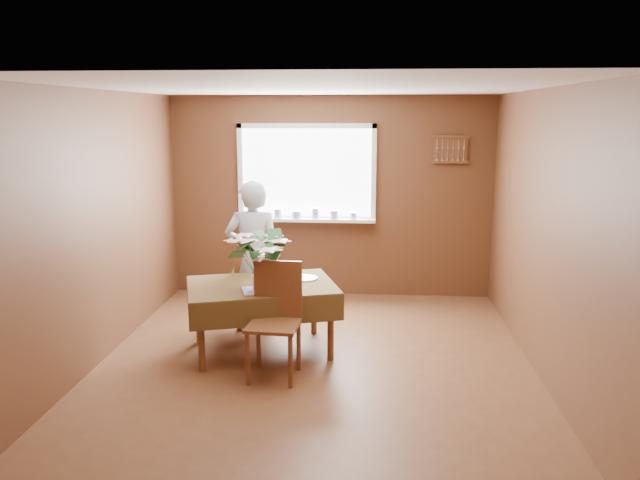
# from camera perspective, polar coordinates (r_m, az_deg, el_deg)

# --- Properties ---
(floor) EXTENTS (4.50, 4.50, 0.00)m
(floor) POSITION_cam_1_polar(r_m,az_deg,el_deg) (5.95, -0.43, -11.03)
(floor) COLOR brown
(floor) RESTS_ON ground
(ceiling) EXTENTS (4.50, 4.50, 0.00)m
(ceiling) POSITION_cam_1_polar(r_m,az_deg,el_deg) (5.50, -0.47, 13.78)
(ceiling) COLOR white
(ceiling) RESTS_ON wall_back
(wall_back) EXTENTS (4.00, 0.00, 4.00)m
(wall_back) POSITION_cam_1_polar(r_m,az_deg,el_deg) (7.81, 0.99, 3.93)
(wall_back) COLOR brown
(wall_back) RESTS_ON floor
(wall_front) EXTENTS (4.00, 0.00, 4.00)m
(wall_front) POSITION_cam_1_polar(r_m,az_deg,el_deg) (3.42, -3.73, -6.11)
(wall_front) COLOR brown
(wall_front) RESTS_ON floor
(wall_left) EXTENTS (0.00, 4.50, 4.50)m
(wall_left) POSITION_cam_1_polar(r_m,az_deg,el_deg) (6.10, -19.52, 1.11)
(wall_left) COLOR brown
(wall_left) RESTS_ON floor
(wall_right) EXTENTS (0.00, 4.50, 4.50)m
(wall_right) POSITION_cam_1_polar(r_m,az_deg,el_deg) (5.78, 19.73, 0.54)
(wall_right) COLOR brown
(wall_right) RESTS_ON floor
(window_assembly) EXTENTS (1.72, 0.20, 1.22)m
(window_assembly) POSITION_cam_1_polar(r_m,az_deg,el_deg) (7.77, -1.25, 4.64)
(window_assembly) COLOR white
(window_assembly) RESTS_ON wall_back
(spoon_rack) EXTENTS (0.44, 0.05, 0.33)m
(spoon_rack) POSITION_cam_1_polar(r_m,az_deg,el_deg) (7.77, 11.84, 8.10)
(spoon_rack) COLOR brown
(spoon_rack) RESTS_ON wall_back
(dining_table) EXTENTS (1.61, 1.32, 0.68)m
(dining_table) POSITION_cam_1_polar(r_m,az_deg,el_deg) (6.03, -5.37, -4.77)
(dining_table) COLOR brown
(dining_table) RESTS_ON floor
(chair_far) EXTENTS (0.55, 0.55, 0.95)m
(chair_far) POSITION_cam_1_polar(r_m,az_deg,el_deg) (6.75, -6.36, -3.72)
(chair_far) COLOR brown
(chair_far) RESTS_ON floor
(chair_near) EXTENTS (0.46, 0.46, 1.01)m
(chair_near) POSITION_cam_1_polar(r_m,az_deg,el_deg) (5.52, -4.08, -6.84)
(chair_near) COLOR brown
(chair_near) RESTS_ON floor
(seated_woman) EXTENTS (0.63, 0.45, 1.61)m
(seated_woman) POSITION_cam_1_polar(r_m,az_deg,el_deg) (6.59, -6.12, -1.50)
(seated_woman) COLOR white
(seated_woman) RESTS_ON floor
(flower_bouquet) EXTENTS (0.58, 0.58, 0.50)m
(flower_bouquet) POSITION_cam_1_polar(r_m,az_deg,el_deg) (5.72, -5.68, -1.49)
(flower_bouquet) COLOR white
(flower_bouquet) RESTS_ON dining_table
(side_plate) EXTENTS (0.32, 0.32, 0.01)m
(side_plate) POSITION_cam_1_polar(r_m,az_deg,el_deg) (6.18, -1.38, -3.49)
(side_plate) COLOR white
(side_plate) RESTS_ON dining_table
(table_knife) EXTENTS (0.03, 0.24, 0.00)m
(table_knife) POSITION_cam_1_polar(r_m,az_deg,el_deg) (5.82, -4.17, -4.45)
(table_knife) COLOR silver
(table_knife) RESTS_ON dining_table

